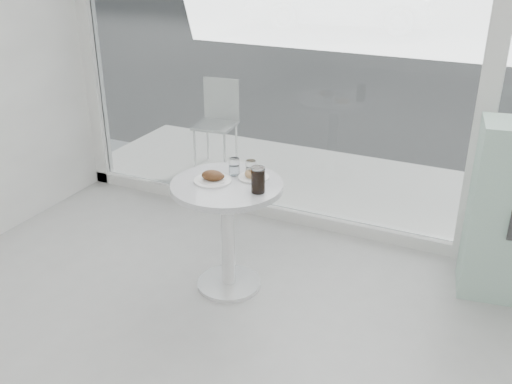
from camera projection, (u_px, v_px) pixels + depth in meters
The scene contains 10 objects.
storefront at pixel (373, 13), 3.90m from camera, with size 5.00×0.14×3.00m.
main_table at pixel (227, 214), 3.70m from camera, with size 0.72×0.72×0.77m.
patio_deck at pixel (372, 191), 5.29m from camera, with size 5.60×1.60×0.05m, color white.
street at pixel (490, 22), 15.32m from camera, with size 40.00×24.00×0.00m, color #333333.
patio_chair at pixel (218, 117), 5.65m from camera, with size 0.41×0.41×0.86m.
plate_fritter at pixel (213, 177), 3.63m from camera, with size 0.24×0.24×0.07m.
plate_donut at pixel (254, 175), 3.68m from camera, with size 0.20×0.20×0.05m.
water_tumbler_a at pixel (234, 168), 3.72m from camera, with size 0.07×0.07×0.11m.
water_tumbler_b at pixel (251, 169), 3.70m from camera, with size 0.07×0.07×0.11m.
cola_glass at pixel (258, 180), 3.46m from camera, with size 0.09×0.09×0.16m.
Camera 1 is at (1.08, -1.01, 2.23)m, focal length 40.00 mm.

